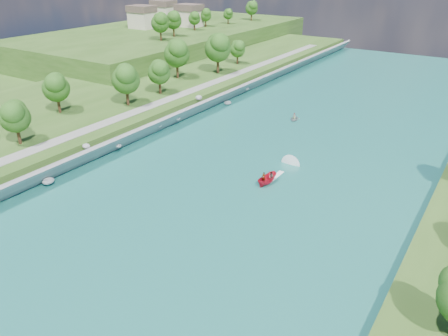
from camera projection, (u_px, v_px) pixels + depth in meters
The scene contains 11 objects.
ground at pixel (193, 218), 61.83m from camera, with size 260.00×260.00×0.00m, color #2D5119.
river_water at pixel (261, 167), 76.90m from camera, with size 55.00×240.00×0.10m, color #1A665A.
berm_west at pixel (72, 109), 100.90m from camera, with size 45.00×240.00×3.50m, color #2D5119.
ridge_west at pixel (170, 40), 172.37m from camera, with size 60.00×120.00×9.00m, color #2D5119.
riprap_bank at pixel (148, 130), 88.43m from camera, with size 4.72×236.00×4.38m.
riverside_path at pixel (126, 115), 91.47m from camera, with size 3.00×200.00×0.10m, color gray.
ridge_houses at pixel (165, 14), 175.39m from camera, with size 29.50×29.50×8.40m.
trees_west at pixel (35, 101), 81.58m from camera, with size 16.08×145.92×13.22m.
trees_ridge at pixel (200, 17), 161.45m from camera, with size 12.81×68.14×10.54m.
motorboat at pixel (271, 177), 71.60m from camera, with size 3.60×19.12×2.07m.
raft at pixel (294, 118), 99.00m from camera, with size 2.90×3.60×1.65m.
Camera 1 is at (32.64, -41.67, 33.03)m, focal length 35.00 mm.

